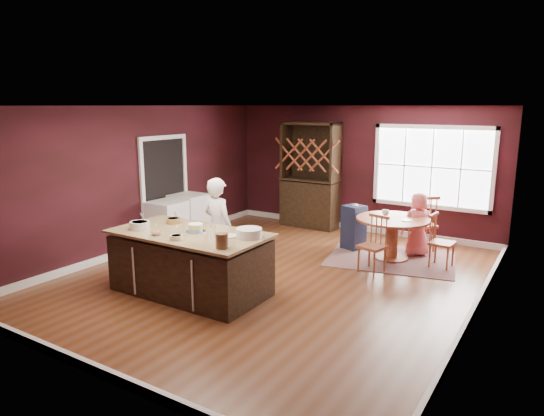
{
  "coord_description": "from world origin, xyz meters",
  "views": [
    {
      "loc": [
        3.86,
        -6.34,
        2.71
      ],
      "look_at": [
        -0.26,
        0.28,
        1.05
      ],
      "focal_mm": 32.0,
      "sensor_mm": 36.0,
      "label": 1
    }
  ],
  "objects_px": {
    "chair_east": "(442,241)",
    "layer_cake": "(196,228)",
    "chair_south": "(372,244)",
    "hutch": "(310,175)",
    "washer": "(167,225)",
    "dryer": "(190,217)",
    "seated_woman": "(418,224)",
    "baker": "(218,228)",
    "dining_table": "(392,230)",
    "chair_north": "(422,222)",
    "high_chair": "(354,226)",
    "toddler": "(361,207)",
    "kitchen_island": "(190,264)"
  },
  "relations": [
    {
      "from": "baker",
      "to": "hutch",
      "type": "xyz_separation_m",
      "value": [
        -0.29,
        3.69,
        0.37
      ]
    },
    {
      "from": "hutch",
      "to": "chair_south",
      "type": "bearing_deg",
      "value": -43.65
    },
    {
      "from": "chair_north",
      "to": "toddler",
      "type": "relative_size",
      "value": 4.18
    },
    {
      "from": "chair_south",
      "to": "high_chair",
      "type": "relative_size",
      "value": 1.08
    },
    {
      "from": "baker",
      "to": "kitchen_island",
      "type": "bearing_deg",
      "value": 106.75
    },
    {
      "from": "kitchen_island",
      "to": "high_chair",
      "type": "height_order",
      "value": "kitchen_island"
    },
    {
      "from": "washer",
      "to": "dryer",
      "type": "relative_size",
      "value": 0.96
    },
    {
      "from": "seated_woman",
      "to": "chair_south",
      "type": "bearing_deg",
      "value": 39.25
    },
    {
      "from": "baker",
      "to": "layer_cake",
      "type": "relative_size",
      "value": 5.5
    },
    {
      "from": "kitchen_island",
      "to": "toddler",
      "type": "bearing_deg",
      "value": 70.36
    },
    {
      "from": "baker",
      "to": "layer_cake",
      "type": "xyz_separation_m",
      "value": [
        0.16,
        -0.72,
        0.18
      ]
    },
    {
      "from": "chair_east",
      "to": "chair_south",
      "type": "distance_m",
      "value": 1.26
    },
    {
      "from": "kitchen_island",
      "to": "high_chair",
      "type": "bearing_deg",
      "value": 70.87
    },
    {
      "from": "kitchen_island",
      "to": "toddler",
      "type": "relative_size",
      "value": 8.84
    },
    {
      "from": "layer_cake",
      "to": "high_chair",
      "type": "xyz_separation_m",
      "value": [
        1.08,
        3.29,
        -0.54
      ]
    },
    {
      "from": "baker",
      "to": "chair_south",
      "type": "xyz_separation_m",
      "value": [
        2.02,
        1.5,
        -0.33
      ]
    },
    {
      "from": "layer_cake",
      "to": "toddler",
      "type": "xyz_separation_m",
      "value": [
        1.16,
        3.41,
        -0.17
      ]
    },
    {
      "from": "chair_south",
      "to": "toddler",
      "type": "distance_m",
      "value": 1.42
    },
    {
      "from": "layer_cake",
      "to": "washer",
      "type": "height_order",
      "value": "layer_cake"
    },
    {
      "from": "chair_east",
      "to": "seated_woman",
      "type": "xyz_separation_m",
      "value": [
        -0.54,
        0.44,
        0.12
      ]
    },
    {
      "from": "washer",
      "to": "dryer",
      "type": "height_order",
      "value": "dryer"
    },
    {
      "from": "chair_east",
      "to": "seated_woman",
      "type": "height_order",
      "value": "seated_woman"
    },
    {
      "from": "chair_north",
      "to": "hutch",
      "type": "relative_size",
      "value": 0.46
    },
    {
      "from": "chair_south",
      "to": "hutch",
      "type": "relative_size",
      "value": 0.41
    },
    {
      "from": "high_chair",
      "to": "washer",
      "type": "height_order",
      "value": "washer"
    },
    {
      "from": "baker",
      "to": "layer_cake",
      "type": "bearing_deg",
      "value": 113.28
    },
    {
      "from": "kitchen_island",
      "to": "dining_table",
      "type": "height_order",
      "value": "kitchen_island"
    },
    {
      "from": "chair_north",
      "to": "high_chair",
      "type": "height_order",
      "value": "chair_north"
    },
    {
      "from": "chair_east",
      "to": "toddler",
      "type": "xyz_separation_m",
      "value": [
        -1.62,
        0.34,
        0.35
      ]
    },
    {
      "from": "chair_east",
      "to": "toddler",
      "type": "relative_size",
      "value": 3.57
    },
    {
      "from": "layer_cake",
      "to": "seated_woman",
      "type": "bearing_deg",
      "value": 57.56
    },
    {
      "from": "hutch",
      "to": "dryer",
      "type": "bearing_deg",
      "value": -124.06
    },
    {
      "from": "dining_table",
      "to": "chair_north",
      "type": "relative_size",
      "value": 1.18
    },
    {
      "from": "chair_south",
      "to": "dryer",
      "type": "bearing_deg",
      "value": -164.7
    },
    {
      "from": "dining_table",
      "to": "hutch",
      "type": "height_order",
      "value": "hutch"
    },
    {
      "from": "dining_table",
      "to": "washer",
      "type": "relative_size",
      "value": 1.41
    },
    {
      "from": "dining_table",
      "to": "chair_south",
      "type": "distance_m",
      "value": 0.85
    },
    {
      "from": "baker",
      "to": "washer",
      "type": "relative_size",
      "value": 1.77
    },
    {
      "from": "dining_table",
      "to": "chair_north",
      "type": "xyz_separation_m",
      "value": [
        0.3,
        0.83,
        0.01
      ]
    },
    {
      "from": "chair_south",
      "to": "kitchen_island",
      "type": "bearing_deg",
      "value": -116.63
    },
    {
      "from": "dryer",
      "to": "baker",
      "type": "bearing_deg",
      "value": -37.09
    },
    {
      "from": "kitchen_island",
      "to": "dryer",
      "type": "relative_size",
      "value": 2.44
    },
    {
      "from": "toddler",
      "to": "washer",
      "type": "height_order",
      "value": "toddler"
    },
    {
      "from": "toddler",
      "to": "washer",
      "type": "distance_m",
      "value": 3.73
    },
    {
      "from": "toddler",
      "to": "dryer",
      "type": "relative_size",
      "value": 0.28
    },
    {
      "from": "baker",
      "to": "high_chair",
      "type": "bearing_deg",
      "value": -105.15
    },
    {
      "from": "chair_north",
      "to": "dryer",
      "type": "bearing_deg",
      "value": -16.0
    },
    {
      "from": "chair_east",
      "to": "layer_cake",
      "type": "bearing_deg",
      "value": 142.9
    },
    {
      "from": "toddler",
      "to": "hutch",
      "type": "xyz_separation_m",
      "value": [
        -1.61,
        1.0,
        0.36
      ]
    },
    {
      "from": "dining_table",
      "to": "toddler",
      "type": "relative_size",
      "value": 4.93
    }
  ]
}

